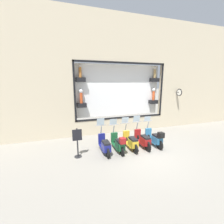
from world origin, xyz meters
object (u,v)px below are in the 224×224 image
object	(u,v)px
scooter_green_3	(119,143)
scooter_navy_4	(105,145)
shop_sign_post	(77,142)
scooter_red_1	(143,140)
scooter_teal_0	(155,138)
scooter_yellow_2	(131,141)

from	to	relation	value
scooter_green_3	scooter_navy_4	size ratio (longest dim) A/B	0.99
shop_sign_post	scooter_green_3	bearing A→B (deg)	-91.52
scooter_red_1	scooter_green_3	bearing A→B (deg)	92.94
scooter_teal_0	scooter_navy_4	xyz separation A→B (m)	(0.06, 2.93, -0.04)
scooter_green_3	shop_sign_post	xyz separation A→B (m)	(0.06, 2.09, 0.32)
scooter_green_3	shop_sign_post	bearing A→B (deg)	88.48
scooter_green_3	scooter_teal_0	bearing A→B (deg)	-89.74
scooter_yellow_2	shop_sign_post	xyz separation A→B (m)	(-0.02, 2.82, 0.34)
scooter_red_1	scooter_yellow_2	distance (m)	0.73
scooter_yellow_2	scooter_green_3	xyz separation A→B (m)	(-0.07, 0.73, 0.02)
scooter_red_1	scooter_teal_0	bearing A→B (deg)	-95.08
scooter_teal_0	scooter_navy_4	size ratio (longest dim) A/B	1.00
scooter_red_1	shop_sign_post	xyz separation A→B (m)	(-0.02, 3.56, 0.33)
scooter_navy_4	scooter_teal_0	bearing A→B (deg)	-91.20
scooter_yellow_2	scooter_teal_0	bearing A→B (deg)	-92.39
scooter_red_1	scooter_yellow_2	xyz separation A→B (m)	(-0.00, 0.73, -0.01)
scooter_navy_4	scooter_yellow_2	bearing A→B (deg)	-90.01
scooter_green_3	scooter_navy_4	bearing A→B (deg)	84.44
scooter_red_1	scooter_navy_4	xyz separation A→B (m)	(-0.00, 2.20, -0.02)
scooter_navy_4	shop_sign_post	xyz separation A→B (m)	(-0.02, 1.36, 0.34)
scooter_red_1	scooter_navy_4	bearing A→B (deg)	90.10
scooter_yellow_2	shop_sign_post	world-z (taller)	scooter_yellow_2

